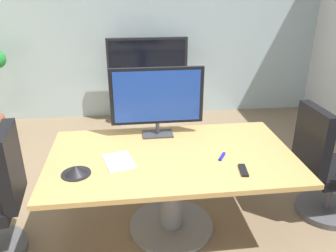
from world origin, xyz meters
TOP-DOWN VIEW (x-y plane):
  - ground_plane at (0.00, 0.00)m, footprint 7.40×7.40m
  - wall_back_glass_partition at (0.00, 3.20)m, footprint 5.86×0.10m
  - conference_table at (0.14, 0.27)m, footprint 2.03×1.17m
  - office_chair_right at (1.55, 0.29)m, footprint 0.60×0.58m
  - tv_monitor at (0.06, 0.68)m, footprint 0.84×0.18m
  - wall_display_unit at (0.11, 2.84)m, footprint 1.20×0.36m
  - conference_phone at (-0.61, 0.05)m, footprint 0.22×0.22m
  - remote_control at (0.64, -0.06)m, footprint 0.07×0.18m
  - whiteboard_marker at (0.54, 0.17)m, footprint 0.08×0.12m
  - paper_notepad at (-0.29, 0.20)m, footprint 0.28×0.34m

SIDE VIEW (x-z plane):
  - ground_plane at x=0.00m, z-range 0.00..0.00m
  - wall_display_unit at x=0.11m, z-range -0.21..1.10m
  - office_chair_right at x=1.55m, z-range -0.09..1.00m
  - conference_table at x=0.14m, z-range 0.19..0.94m
  - paper_notepad at x=-0.29m, z-range 0.75..0.75m
  - remote_control at x=0.64m, z-range 0.75..0.76m
  - whiteboard_marker at x=0.54m, z-range 0.75..0.77m
  - conference_phone at x=-0.61m, z-range 0.74..0.81m
  - tv_monitor at x=0.06m, z-range 0.79..1.42m
  - wall_back_glass_partition at x=0.00m, z-range 0.00..2.75m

